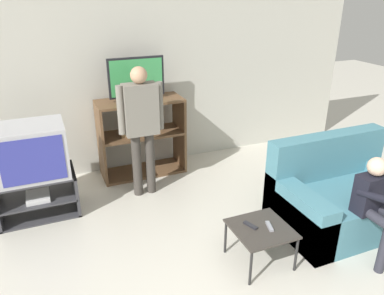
{
  "coord_description": "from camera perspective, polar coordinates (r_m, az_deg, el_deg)",
  "views": [
    {
      "loc": [
        -1.28,
        -1.04,
        2.34
      ],
      "look_at": [
        -0.0,
        2.05,
        0.9
      ],
      "focal_mm": 35.0,
      "sensor_mm": 36.0,
      "label": 1
    }
  ],
  "objects": [
    {
      "name": "media_shelf",
      "position": [
        4.98,
        -7.71,
        1.67
      ],
      "size": [
        1.1,
        0.47,
        1.02
      ],
      "color": "brown",
      "rests_on": "ground_plane"
    },
    {
      "name": "person_seated_child",
      "position": [
        3.75,
        26.47,
        -7.38
      ],
      "size": [
        0.33,
        0.43,
        0.97
      ],
      "color": "#2D2D38",
      "rests_on": "ground_plane"
    },
    {
      "name": "remote_control_black",
      "position": [
        3.46,
        8.9,
        -11.64
      ],
      "size": [
        0.08,
        0.15,
        0.02
      ],
      "primitive_type": "cube",
      "rotation": [
        0.0,
        0.0,
        0.33
      ],
      "color": "#232328",
      "rests_on": "snack_table"
    },
    {
      "name": "couch",
      "position": [
        4.27,
        21.82,
        -7.13
      ],
      "size": [
        1.42,
        0.9,
        0.91
      ],
      "color": "teal",
      "rests_on": "ground_plane"
    },
    {
      "name": "television_flat",
      "position": [
        4.77,
        -8.45,
        10.17
      ],
      "size": [
        0.71,
        0.2,
        0.54
      ],
      "color": "black",
      "rests_on": "media_shelf"
    },
    {
      "name": "snack_table",
      "position": [
        3.48,
        10.46,
        -12.43
      ],
      "size": [
        0.51,
        0.51,
        0.37
      ],
      "color": "#38332D",
      "rests_on": "ground_plane"
    },
    {
      "name": "tv_stand",
      "position": [
        4.48,
        -22.42,
        -6.69
      ],
      "size": [
        0.83,
        0.53,
        0.47
      ],
      "color": "#38383D",
      "rests_on": "ground_plane"
    },
    {
      "name": "television_main",
      "position": [
        4.28,
        -23.17,
        -0.45
      ],
      "size": [
        0.69,
        0.57,
        0.56
      ],
      "color": "#B2B2B7",
      "rests_on": "tv_stand"
    },
    {
      "name": "wall_back",
      "position": [
        5.08,
        -7.47,
        11.27
      ],
      "size": [
        6.4,
        0.06,
        2.6
      ],
      "color": "beige",
      "rests_on": "ground_plane"
    },
    {
      "name": "remote_control_white",
      "position": [
        3.48,
        11.72,
        -11.67
      ],
      "size": [
        0.07,
        0.15,
        0.02
      ],
      "primitive_type": "cube",
      "rotation": [
        0.0,
        0.0,
        -0.28
      ],
      "color": "gray",
      "rests_on": "snack_table"
    },
    {
      "name": "person_standing_adult",
      "position": [
        4.31,
        -7.74,
        4.1
      ],
      "size": [
        0.53,
        0.2,
        1.56
      ],
      "color": "#3D3833",
      "rests_on": "ground_plane"
    }
  ]
}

